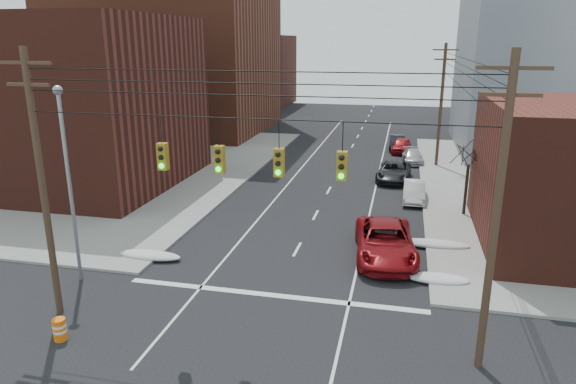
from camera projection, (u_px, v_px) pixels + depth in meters
The scene contains 26 objects.
sidewalk_nw at pixel (50, 163), 48.32m from camera, with size 40.00×40.00×0.15m, color gray.
building_brick_tall at pixel (167, 8), 63.08m from camera, with size 24.00×20.00×30.00m, color brown.
building_brick_near at pixel (53, 102), 40.76m from camera, with size 20.00×16.00×13.00m, color #502118.
building_brick_far at pixel (225, 71), 90.37m from camera, with size 22.00×18.00×12.00m, color #502118.
building_glass at pixel (540, 42), 74.60m from camera, with size 20.00×18.00×22.00m, color gray.
utility_pole_left at pixel (42, 182), 20.33m from camera, with size 2.20×0.28×11.00m.
utility_pole_right at pixel (496, 213), 16.73m from camera, with size 2.20×0.28×11.00m.
utility_pole_far at pixel (441, 103), 45.71m from camera, with size 2.20×0.28×11.00m.
traffic_signals at pixel (249, 159), 18.09m from camera, with size 17.00×0.42×2.02m.
street_light at pixel (68, 169), 23.42m from camera, with size 0.44×0.44×9.32m.
bare_tree at pixel (466, 182), 33.37m from camera, with size 2.09×2.20×4.93m.
snow_nw at pixel (150, 255), 27.30m from camera, with size 3.50×1.08×0.42m, color silver.
snow_ne at pixel (437, 279), 24.62m from camera, with size 3.00×1.08×0.42m, color silver.
snow_east_far at pixel (433, 244), 28.83m from camera, with size 4.00×1.08×0.42m, color silver.
red_pickup at pixel (385, 242), 27.25m from camera, with size 3.04×6.60×1.83m, color maroon.
parked_car_a at pixel (386, 239), 28.07m from camera, with size 1.83×4.55×1.55m, color silver.
parked_car_b at pixel (414, 191), 37.06m from camera, with size 1.51×4.32×1.42m, color silver.
parked_car_c at pixel (394, 171), 42.48m from camera, with size 2.55×5.52×1.53m, color black.
parked_car_d at pixel (413, 156), 48.57m from camera, with size 1.74×4.27×1.24m, color #ACADB1.
parked_car_e at pixel (402, 145), 53.09m from camera, with size 1.75×4.34×1.48m, color maroon.
parked_car_f at pixel (397, 142), 54.69m from camera, with size 1.53×4.40×1.45m, color black.
lot_car_a at pixel (120, 183), 39.07m from camera, with size 1.30×3.72×1.22m, color silver.
lot_car_b at pixel (165, 159), 46.18m from camera, with size 2.62×5.67×1.58m, color #B6B6BB.
lot_car_c at pixel (117, 170), 42.93m from camera, with size 1.72×4.22×1.23m, color black.
lot_car_d at pixel (127, 160), 45.97m from camera, with size 1.71×4.26×1.45m, color #B9B9BE.
construction_barrel at pixel (60, 329), 19.84m from camera, with size 0.57×0.57×0.90m.
Camera 1 is at (5.37, -13.95, 11.20)m, focal length 32.00 mm.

